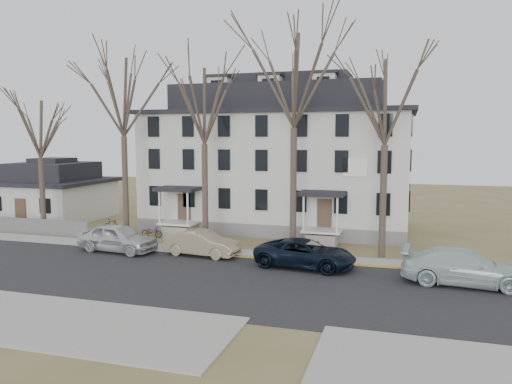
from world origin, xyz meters
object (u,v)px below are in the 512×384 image
(bicycle_right, at_px, (112,226))
(bicycle_left, at_px, (152,232))
(car_navy, at_px, (305,254))
(tree_center, at_px, (294,74))
(car_white, at_px, (464,268))
(small_house, at_px, (54,194))
(car_silver, at_px, (118,238))
(boarding_house, at_px, (279,160))
(tree_mid_left, at_px, (204,100))
(car_tan, at_px, (202,244))
(tree_far_left, at_px, (123,91))
(tree_bungalow, at_px, (39,125))
(tree_mid_right, at_px, (386,96))

(bicycle_right, bearing_deg, bicycle_left, -94.64)
(car_navy, xyz_separation_m, bicycle_right, (-16.18, 6.09, -0.29))
(tree_center, distance_m, car_white, 14.87)
(small_house, distance_m, car_white, 34.49)
(car_silver, bearing_deg, boarding_house, -26.22)
(car_silver, bearing_deg, bicycle_left, 8.15)
(tree_mid_left, relative_size, car_tan, 2.74)
(bicycle_right, bearing_deg, car_silver, -133.43)
(tree_far_left, xyz_separation_m, bicycle_right, (-2.61, 2.19, -9.86))
(car_tan, height_order, car_navy, car_navy)
(tree_bungalow, bearing_deg, tree_mid_right, 0.00)
(car_white, bearing_deg, bicycle_right, 77.02)
(small_house, height_order, tree_far_left, tree_far_left)
(car_navy, bearing_deg, car_tan, 88.87)
(boarding_house, distance_m, small_house, 20.34)
(small_house, xyz_separation_m, tree_far_left, (11.00, -6.20, 8.09))
(small_house, height_order, bicycle_right, small_house)
(car_tan, relative_size, car_white, 0.78)
(car_navy, bearing_deg, tree_center, 28.48)
(boarding_house, bearing_deg, tree_mid_left, -110.20)
(tree_center, height_order, bicycle_left, tree_center)
(car_navy, height_order, car_white, car_white)
(small_house, relative_size, car_navy, 1.57)
(small_house, xyz_separation_m, tree_mid_right, (28.50, -6.20, 7.35))
(car_navy, bearing_deg, tree_mid_right, -38.64)
(boarding_house, relative_size, car_tan, 4.48)
(boarding_house, bearing_deg, car_white, -45.85)
(tree_mid_right, relative_size, car_tan, 2.74)
(car_tan, bearing_deg, car_navy, -91.64)
(tree_far_left, height_order, car_tan, tree_far_left)
(tree_bungalow, distance_m, bicycle_left, 11.43)
(bicycle_right, bearing_deg, car_tan, -107.59)
(car_navy, xyz_separation_m, car_white, (8.07, -0.96, 0.09))
(small_house, distance_m, car_tan, 20.28)
(tree_mid_right, distance_m, tree_bungalow, 24.54)
(tree_mid_right, bearing_deg, car_tan, -164.00)
(boarding_house, bearing_deg, tree_mid_right, -43.81)
(tree_center, bearing_deg, small_house, 164.92)
(tree_mid_left, distance_m, bicycle_right, 12.74)
(car_white, bearing_deg, bicycle_left, 76.86)
(boarding_house, relative_size, car_navy, 3.74)
(tree_mid_right, bearing_deg, bicycle_right, 173.79)
(car_silver, bearing_deg, tree_mid_right, -71.11)
(tree_mid_left, bearing_deg, tree_bungalow, 180.00)
(tree_mid_left, xyz_separation_m, car_white, (15.64, -4.86, -8.74))
(boarding_house, distance_m, tree_mid_left, 9.66)
(tree_far_left, relative_size, bicycle_left, 8.84)
(tree_center, distance_m, bicycle_left, 15.10)
(tree_far_left, relative_size, car_tan, 2.95)
(boarding_house, relative_size, bicycle_left, 13.40)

